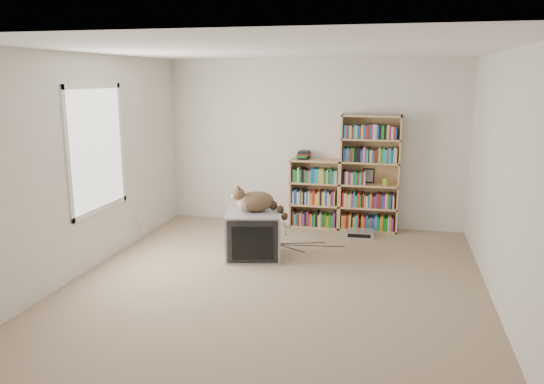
% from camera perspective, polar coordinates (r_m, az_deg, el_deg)
% --- Properties ---
extents(floor, '(4.50, 5.00, 0.01)m').
position_cam_1_polar(floor, '(5.97, 0.53, -9.71)').
color(floor, tan).
rests_on(floor, ground).
extents(wall_back, '(4.50, 0.02, 2.50)m').
position_cam_1_polar(wall_back, '(8.05, 4.47, 5.22)').
color(wall_back, silver).
rests_on(wall_back, floor).
extents(wall_front, '(4.50, 0.02, 2.50)m').
position_cam_1_polar(wall_front, '(3.29, -9.05, -5.26)').
color(wall_front, silver).
rests_on(wall_front, floor).
extents(wall_left, '(0.02, 5.00, 2.50)m').
position_cam_1_polar(wall_left, '(6.49, -19.25, 2.87)').
color(wall_left, silver).
rests_on(wall_left, floor).
extents(wall_right, '(0.02, 5.00, 2.50)m').
position_cam_1_polar(wall_right, '(5.58, 23.71, 1.09)').
color(wall_right, silver).
rests_on(wall_right, floor).
extents(ceiling, '(4.50, 5.00, 0.02)m').
position_cam_1_polar(ceiling, '(5.54, 0.59, 15.04)').
color(ceiling, white).
rests_on(ceiling, wall_back).
extents(window, '(0.02, 1.22, 1.52)m').
position_cam_1_polar(window, '(6.63, -18.34, 4.43)').
color(window, white).
rests_on(window, wall_left).
extents(crt_tv, '(0.79, 0.74, 0.59)m').
position_cam_1_polar(crt_tv, '(6.69, -2.02, -4.62)').
color(crt_tv, gray).
rests_on(crt_tv, floor).
extents(cat, '(0.78, 0.48, 0.56)m').
position_cam_1_polar(cat, '(6.60, -1.27, -1.35)').
color(cat, '#392717').
rests_on(cat, crt_tv).
extents(bookcase_tall, '(0.85, 0.30, 1.70)m').
position_cam_1_polar(bookcase_tall, '(7.89, 10.46, 1.71)').
color(bookcase_tall, tan).
rests_on(bookcase_tall, floor).
extents(bookcase_short, '(0.75, 0.30, 1.03)m').
position_cam_1_polar(bookcase_short, '(8.03, 4.67, -0.38)').
color(bookcase_short, tan).
rests_on(bookcase_short, floor).
extents(book_stack, '(0.21, 0.27, 0.12)m').
position_cam_1_polar(book_stack, '(7.97, 3.36, 4.00)').
color(book_stack, red).
rests_on(book_stack, bookcase_short).
extents(green_mug, '(0.09, 0.09, 0.10)m').
position_cam_1_polar(green_mug, '(7.88, 12.13, 1.11)').
color(green_mug, olive).
rests_on(green_mug, bookcase_tall).
extents(framed_print, '(0.16, 0.05, 0.21)m').
position_cam_1_polar(framed_print, '(7.98, 10.36, 1.75)').
color(framed_print, black).
rests_on(framed_print, bookcase_tall).
extents(dvd_player, '(0.39, 0.29, 0.09)m').
position_cam_1_polar(dvd_player, '(7.71, 9.50, -4.40)').
color(dvd_player, silver).
rests_on(dvd_player, floor).
extents(wall_outlet, '(0.01, 0.08, 0.13)m').
position_cam_1_polar(wall_outlet, '(7.61, -14.23, -2.66)').
color(wall_outlet, silver).
rests_on(wall_outlet, wall_left).
extents(floor_cables, '(1.20, 0.70, 0.01)m').
position_cam_1_polar(floor_cables, '(7.17, 2.33, -5.84)').
color(floor_cables, black).
rests_on(floor_cables, floor).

